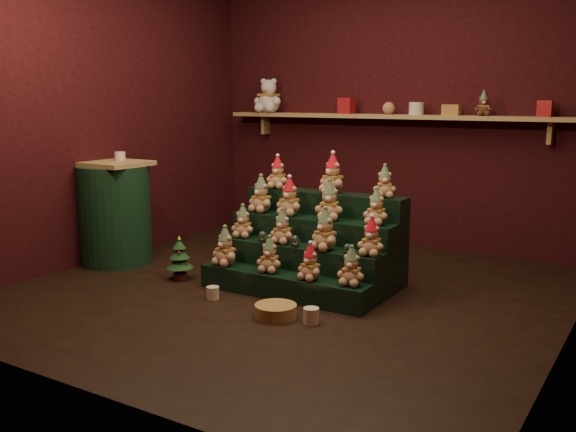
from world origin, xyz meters
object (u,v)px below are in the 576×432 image
Objects in this scene: snow_globe_c at (348,249)px; mug_right at (311,316)px; snow_globe_a at (263,237)px; side_table at (114,213)px; wicker_basket at (276,311)px; white_bear at (269,91)px; brown_bear at (483,104)px; snow_globe_b at (295,241)px; riser_tier_front at (283,286)px; mini_christmas_tree at (180,258)px; mug_left at (213,293)px.

mug_right is (0.00, -0.54, -0.35)m from snow_globe_c.
snow_globe_a is 0.10× the size of side_table.
mug_right is at bearing 5.58° from wicker_basket.
white_bear reaches higher than brown_bear.
brown_bear is at bearing 64.08° from snow_globe_b.
side_table is 2.03× the size of white_bear.
mug_right is at bearing -52.86° from white_bear.
snow_globe_c is 2.31m from side_table.
mug_right is (0.46, -0.38, -0.04)m from riser_tier_front.
snow_globe_a reaches higher than riser_tier_front.
brown_bear reaches higher than side_table.
snow_globe_b is at bearing -138.60° from brown_bear.
white_bear is (-1.42, 1.98, 1.46)m from riser_tier_front.
snow_globe_b is at bearing 11.20° from mini_christmas_tree.
riser_tier_front is at bearing 116.09° from wicker_basket.
snow_globe_a is 2.40m from brown_bear.
mug_right is (0.45, -0.54, -0.35)m from snow_globe_b.
side_table is at bearing 166.49° from wicker_basket.
snow_globe_a is 0.93× the size of mug_left.
riser_tier_front is 17.80× the size of snow_globe_c.
side_table is 4.28× the size of brown_bear.
wicker_basket is at bearing -49.35° from snow_globe_a.
mug_right is 3.37m from white_bear.
side_table is 2.15m from wicker_basket.
side_table is 1.54m from mug_left.
wicker_basket is 0.63× the size of white_bear.
brown_bear is at bearing 79.62° from mug_right.
mini_christmas_tree is 1.29× the size of wicker_basket.
mini_christmas_tree is at bearing 162.67° from wicker_basket.
snow_globe_a is at bearing 150.85° from riser_tier_front.
side_table is 2.48× the size of mini_christmas_tree.
wicker_basket is (0.49, -0.56, -0.36)m from snow_globe_a.
mug_left is at bearing -26.14° from mini_christmas_tree.
white_bear is (0.43, 1.89, 1.09)m from side_table.
wicker_basket is at bearing -71.67° from snow_globe_b.
riser_tier_front is 0.60m from mug_right.
white_bear reaches higher than snow_globe_c.
snow_globe_a reaches higher than wicker_basket.
snow_globe_c is at bearing 90.40° from mug_right.
mug_left is (-0.88, -0.47, -0.35)m from snow_globe_c.
snow_globe_c is 0.08× the size of side_table.
snow_globe_a is at bearing 180.00° from snow_globe_c.
mini_christmas_tree is 3.03m from brown_bear.
side_table is at bearing -168.11° from brown_bear.
mug_right is 0.27m from wicker_basket.
brown_bear is at bearing -1.52° from white_bear.
snow_globe_b reaches higher than snow_globe_a.
snow_globe_c is 0.74× the size of mug_right.
side_table reaches higher than snow_globe_c.
mug_left is (0.56, -0.28, -0.13)m from mini_christmas_tree.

